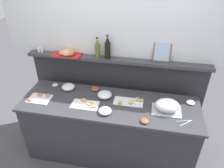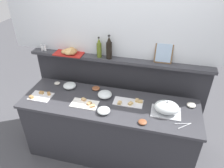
% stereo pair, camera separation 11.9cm
% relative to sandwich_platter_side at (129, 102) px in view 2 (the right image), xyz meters
% --- Properties ---
extents(ground_plane, '(12.00, 12.00, 0.00)m').
position_rel_sandwich_platter_side_xyz_m(ground_plane, '(-0.25, 0.54, -0.91)').
color(ground_plane, '#4C4C51').
extents(buffet_counter, '(2.23, 0.70, 0.90)m').
position_rel_sandwich_platter_side_xyz_m(buffet_counter, '(-0.25, -0.06, -0.46)').
color(buffet_counter, '#2D2D33').
rests_on(buffet_counter, ground_plane).
extents(back_ledge_unit, '(2.46, 0.22, 1.30)m').
position_rel_sandwich_platter_side_xyz_m(back_ledge_unit, '(-0.25, 0.46, -0.23)').
color(back_ledge_unit, '#2D2D33').
rests_on(back_ledge_unit, ground_plane).
extents(upper_wall_panel, '(3.06, 0.08, 1.30)m').
position_rel_sandwich_platter_side_xyz_m(upper_wall_panel, '(-0.25, 0.49, 1.04)').
color(upper_wall_panel, silver).
rests_on(upper_wall_panel, back_ledge_unit).
extents(sandwich_platter_side, '(0.37, 0.17, 0.04)m').
position_rel_sandwich_platter_side_xyz_m(sandwich_platter_side, '(0.00, 0.00, 0.00)').
color(sandwich_platter_side, silver).
rests_on(sandwich_platter_side, buffet_counter).
extents(sandwich_platter_front, '(0.33, 0.19, 0.04)m').
position_rel_sandwich_platter_side_xyz_m(sandwich_platter_front, '(-0.52, -0.16, -0.00)').
color(sandwich_platter_front, white).
rests_on(sandwich_platter_front, buffet_counter).
extents(sandwich_platter_rear, '(0.28, 0.21, 0.04)m').
position_rel_sandwich_platter_side_xyz_m(sandwich_platter_rear, '(-1.14, -0.15, -0.00)').
color(sandwich_platter_rear, silver).
rests_on(sandwich_platter_rear, buffet_counter).
extents(serving_cloche, '(0.34, 0.24, 0.17)m').
position_rel_sandwich_platter_side_xyz_m(serving_cloche, '(0.45, -0.08, 0.06)').
color(serving_cloche, '#B7BABF').
rests_on(serving_cloche, buffet_counter).
extents(glass_bowl_large, '(0.15, 0.15, 0.06)m').
position_rel_sandwich_platter_side_xyz_m(glass_bowl_large, '(-0.25, -0.25, 0.02)').
color(glass_bowl_large, silver).
rests_on(glass_bowl_large, buffet_counter).
extents(glass_bowl_medium, '(0.17, 0.17, 0.07)m').
position_rel_sandwich_platter_side_xyz_m(glass_bowl_medium, '(-0.86, 0.14, 0.02)').
color(glass_bowl_medium, silver).
rests_on(glass_bowl_medium, buffet_counter).
extents(glass_bowl_small, '(0.18, 0.18, 0.07)m').
position_rel_sandwich_platter_side_xyz_m(glass_bowl_small, '(-0.33, 0.05, 0.02)').
color(glass_bowl_small, silver).
rests_on(glass_bowl_small, buffet_counter).
extents(condiment_bowl_teal, '(0.11, 0.11, 0.04)m').
position_rel_sandwich_platter_side_xyz_m(condiment_bowl_teal, '(0.74, 0.12, 0.01)').
color(condiment_bowl_teal, silver).
rests_on(condiment_bowl_teal, buffet_counter).
extents(condiment_bowl_dark, '(0.10, 0.10, 0.03)m').
position_rel_sandwich_platter_side_xyz_m(condiment_bowl_dark, '(0.21, -0.32, 0.01)').
color(condiment_bowl_dark, brown).
rests_on(condiment_bowl_dark, buffet_counter).
extents(condiment_bowl_red, '(0.11, 0.11, 0.04)m').
position_rel_sandwich_platter_side_xyz_m(condiment_bowl_red, '(-0.49, 0.19, 0.01)').
color(condiment_bowl_red, brown).
rests_on(condiment_bowl_red, buffet_counter).
extents(condiment_bowl_cream, '(0.08, 0.08, 0.03)m').
position_rel_sandwich_platter_side_xyz_m(condiment_bowl_cream, '(-1.07, 0.18, 0.00)').
color(condiment_bowl_cream, silver).
rests_on(condiment_bowl_cream, buffet_counter).
extents(serving_tongs, '(0.18, 0.13, 0.01)m').
position_rel_sandwich_platter_side_xyz_m(serving_tongs, '(0.65, -0.24, -0.00)').
color(serving_tongs, '#B7BABF').
rests_on(serving_tongs, buffet_counter).
extents(olive_oil_bottle, '(0.06, 0.06, 0.28)m').
position_rel_sandwich_platter_side_xyz_m(olive_oil_bottle, '(-0.49, 0.38, 0.51)').
color(olive_oil_bottle, '#56661E').
rests_on(olive_oil_bottle, back_ledge_unit).
extents(wine_bottle_dark, '(0.08, 0.08, 0.32)m').
position_rel_sandwich_platter_side_xyz_m(wine_bottle_dark, '(-0.35, 0.37, 0.53)').
color(wine_bottle_dark, black).
rests_on(wine_bottle_dark, back_ledge_unit).
extents(salt_shaker, '(0.03, 0.03, 0.09)m').
position_rel_sandwich_platter_side_xyz_m(salt_shaker, '(-1.34, 0.39, 0.43)').
color(salt_shaker, white).
rests_on(salt_shaker, back_ledge_unit).
extents(pepper_shaker, '(0.03, 0.03, 0.09)m').
position_rel_sandwich_platter_side_xyz_m(pepper_shaker, '(-1.29, 0.39, 0.43)').
color(pepper_shaker, white).
rests_on(pepper_shaker, back_ledge_unit).
extents(bread_basket, '(0.40, 0.27, 0.08)m').
position_rel_sandwich_platter_side_xyz_m(bread_basket, '(-0.90, 0.36, 0.43)').
color(bread_basket, '#B2231E').
rests_on(bread_basket, back_ledge_unit).
extents(framed_picture, '(0.22, 0.07, 0.25)m').
position_rel_sandwich_platter_side_xyz_m(framed_picture, '(0.34, 0.43, 0.52)').
color(framed_picture, brown).
rests_on(framed_picture, back_ledge_unit).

